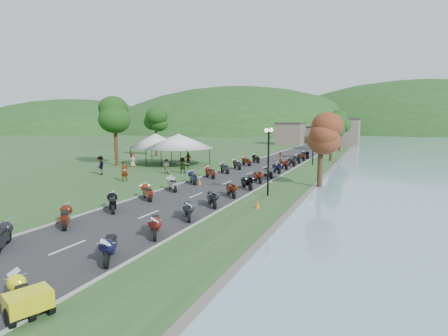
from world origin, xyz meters
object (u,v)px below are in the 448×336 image
at_px(pedestrian_b, 166,174).
at_px(pedestrian_c, 101,175).
at_px(pedestrian_a, 125,181).
at_px(vendor_tent_main, 179,150).
at_px(yellow_trike, 22,295).

xyz_separation_m(pedestrian_b, pedestrian_c, (-5.78, -3.48, 0.00)).
distance_m(pedestrian_a, pedestrian_c, 5.37).
distance_m(vendor_tent_main, pedestrian_c, 10.95).
height_order(vendor_tent_main, pedestrian_c, vendor_tent_main).
bearing_deg(pedestrian_c, vendor_tent_main, 137.68).
relative_size(vendor_tent_main, pedestrian_a, 3.19).
bearing_deg(vendor_tent_main, pedestrian_c, -107.93).
xyz_separation_m(yellow_trike, vendor_tent_main, (-13.60, 31.66, 1.50)).
height_order(yellow_trike, vendor_tent_main, vendor_tent_main).
xyz_separation_m(vendor_tent_main, pedestrian_c, (-3.31, -10.25, -2.00)).
distance_m(pedestrian_b, pedestrian_c, 6.75).
bearing_deg(pedestrian_a, pedestrian_c, 99.38).
bearing_deg(pedestrian_b, yellow_trike, 110.73).
bearing_deg(pedestrian_a, yellow_trike, -114.63).
xyz_separation_m(yellow_trike, pedestrian_a, (-12.01, 19.23, -0.50)).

